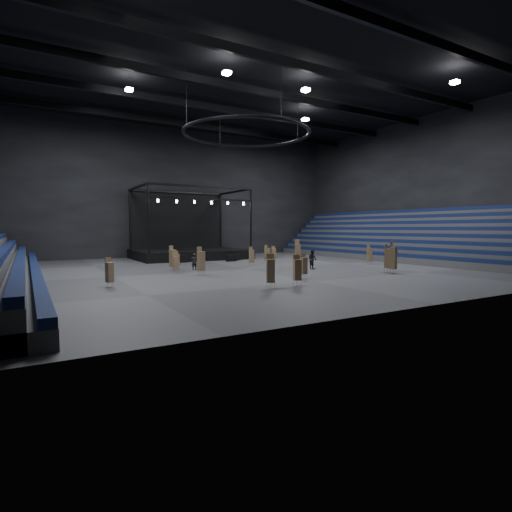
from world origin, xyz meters
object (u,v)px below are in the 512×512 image
chair_stack_4 (369,254)px  chair_stack_9 (177,259)px  chair_stack_8 (304,265)px  chair_stack_10 (176,263)px  chair_stack_3 (297,269)px  chair_stack_7 (173,258)px  chair_stack_14 (109,272)px  chair_stack_2 (388,258)px  stage (188,247)px  man_center (194,262)px  crew_member (312,259)px  flight_case_mid (231,258)px  chair_stack_12 (270,270)px  chair_stack_13 (252,256)px  chair_stack_11 (267,254)px  flight_case_left (182,259)px  chair_stack_1 (274,254)px  chair_stack_5 (393,257)px  flight_case_right (236,257)px  chair_stack_0 (298,253)px  chair_stack_6 (201,261)px

chair_stack_4 → chair_stack_9: chair_stack_4 is taller
chair_stack_8 → chair_stack_10: size_ratio=1.14×
chair_stack_3 → chair_stack_7: bearing=126.2°
chair_stack_14 → chair_stack_7: bearing=27.7°
chair_stack_2 → chair_stack_9: chair_stack_2 is taller
chair_stack_2 → chair_stack_14: 23.62m
stage → chair_stack_14: (-13.84, -22.34, -0.39)m
man_center → crew_member: (10.42, -4.84, 0.15)m
chair_stack_4 → chair_stack_2: bearing=-126.9°
flight_case_mid → chair_stack_12: 22.11m
chair_stack_2 → chair_stack_10: (-16.84, 8.84, -0.37)m
chair_stack_13 → chair_stack_11: bearing=25.1°
flight_case_left → chair_stack_11: chair_stack_11 is taller
chair_stack_1 → chair_stack_13: bearing=-131.4°
chair_stack_5 → chair_stack_12: 14.18m
chair_stack_8 → man_center: (-5.24, 10.38, -0.25)m
chair_stack_1 → chair_stack_14: chair_stack_14 is taller
flight_case_right → flight_case_mid: bearing=-137.7°
chair_stack_0 → chair_stack_1: chair_stack_0 is taller
chair_stack_4 → chair_stack_10: 21.36m
flight_case_right → chair_stack_14: chair_stack_14 is taller
chair_stack_5 → chair_stack_13: bearing=102.3°
chair_stack_4 → chair_stack_12: chair_stack_12 is taller
chair_stack_9 → man_center: size_ratio=1.12×
chair_stack_7 → man_center: bearing=-23.2°
crew_member → chair_stack_1: bearing=-3.9°
chair_stack_13 → man_center: 6.61m
chair_stack_4 → chair_stack_6: chair_stack_6 is taller
chair_stack_10 → chair_stack_11: size_ratio=0.83×
chair_stack_14 → chair_stack_0: bearing=-4.3°
chair_stack_2 → chair_stack_5: chair_stack_5 is taller
stage → chair_stack_5: (9.27, -26.14, -0.01)m
chair_stack_8 → chair_stack_12: chair_stack_12 is taller
flight_case_left → chair_stack_2: chair_stack_2 is taller
stage → man_center: (-4.79, -14.54, -0.65)m
chair_stack_12 → chair_stack_13: bearing=90.0°
chair_stack_8 → chair_stack_14: 14.52m
chair_stack_2 → crew_member: 7.06m
chair_stack_10 → chair_stack_4: bearing=-1.9°
flight_case_mid → crew_member: 12.32m
chair_stack_9 → chair_stack_10: (-1.20, -3.21, -0.03)m
chair_stack_10 → man_center: size_ratio=1.09×
chair_stack_3 → chair_stack_4: 18.92m
chair_stack_7 → chair_stack_13: bearing=-19.3°
man_center → chair_stack_6: bearing=71.2°
chair_stack_10 → chair_stack_3: bearing=-63.3°
flight_case_left → chair_stack_3: bearing=-88.7°
chair_stack_7 → chair_stack_13: size_ratio=1.16×
chair_stack_3 → chair_stack_6: 9.57m
flight_case_right → chair_stack_9: (-9.93, -6.84, 0.60)m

